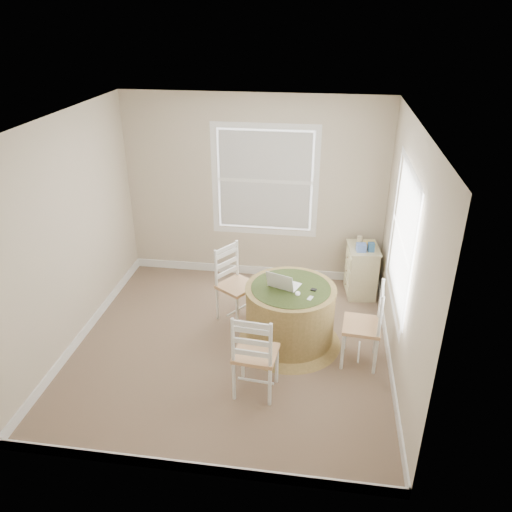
# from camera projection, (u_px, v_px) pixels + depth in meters

# --- Properties ---
(room) EXTENTS (3.64, 3.64, 2.64)m
(room) POSITION_uv_depth(u_px,v_px,m) (247.00, 241.00, 5.38)
(room) COLOR #8D7059
(room) RESTS_ON ground
(round_table) EXTENTS (1.21, 1.21, 0.74)m
(round_table) POSITION_uv_depth(u_px,v_px,m) (290.00, 313.00, 5.74)
(round_table) COLOR #A48549
(round_table) RESTS_ON ground
(chair_left) EXTENTS (0.57, 0.57, 0.95)m
(chair_left) POSITION_uv_depth(u_px,v_px,m) (237.00, 286.00, 6.16)
(chair_left) COLOR white
(chair_left) RESTS_ON ground
(chair_near) EXTENTS (0.45, 0.44, 0.95)m
(chair_near) POSITION_uv_depth(u_px,v_px,m) (256.00, 353.00, 4.96)
(chair_near) COLOR white
(chair_near) RESTS_ON ground
(chair_right) EXTENTS (0.44, 0.45, 0.95)m
(chair_right) POSITION_uv_depth(u_px,v_px,m) (362.00, 325.00, 5.39)
(chair_right) COLOR white
(chair_right) RESTS_ON ground
(laptop) EXTENTS (0.40, 0.38, 0.23)m
(laptop) POSITION_uv_depth(u_px,v_px,m) (284.00, 284.00, 5.60)
(laptop) COLOR white
(laptop) RESTS_ON round_table
(mouse) EXTENTS (0.09, 0.11, 0.03)m
(mouse) POSITION_uv_depth(u_px,v_px,m) (298.00, 294.00, 5.46)
(mouse) COLOR white
(mouse) RESTS_ON round_table
(phone) EXTENTS (0.07, 0.10, 0.02)m
(phone) POSITION_uv_depth(u_px,v_px,m) (310.00, 298.00, 5.38)
(phone) COLOR #B7BABF
(phone) RESTS_ON round_table
(keys) EXTENTS (0.07, 0.07, 0.02)m
(keys) POSITION_uv_depth(u_px,v_px,m) (314.00, 290.00, 5.53)
(keys) COLOR black
(keys) RESTS_ON round_table
(corner_chest) EXTENTS (0.45, 0.57, 0.70)m
(corner_chest) POSITION_uv_depth(u_px,v_px,m) (361.00, 270.00, 6.77)
(corner_chest) COLOR beige
(corner_chest) RESTS_ON ground
(tissue_box) EXTENTS (0.13, 0.13, 0.10)m
(tissue_box) POSITION_uv_depth(u_px,v_px,m) (361.00, 247.00, 6.50)
(tissue_box) COLOR #5E80D7
(tissue_box) RESTS_ON corner_chest
(box_yellow) EXTENTS (0.16, 0.12, 0.06)m
(box_yellow) POSITION_uv_depth(u_px,v_px,m) (369.00, 244.00, 6.62)
(box_yellow) COLOR #DFB74E
(box_yellow) RESTS_ON corner_chest
(box_blue) EXTENTS (0.09, 0.09, 0.12)m
(box_blue) POSITION_uv_depth(u_px,v_px,m) (371.00, 247.00, 6.49)
(box_blue) COLOR #2F5B8D
(box_blue) RESTS_ON corner_chest
(cup_cream) EXTENTS (0.07, 0.07, 0.09)m
(cup_cream) POSITION_uv_depth(u_px,v_px,m) (360.00, 240.00, 6.72)
(cup_cream) COLOR beige
(cup_cream) RESTS_ON corner_chest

